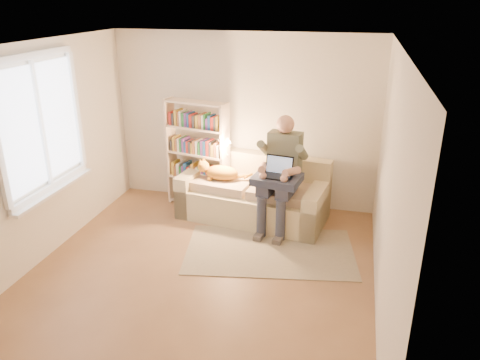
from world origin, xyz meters
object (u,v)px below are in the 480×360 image
(bookshelf, at_px, (198,149))
(person, at_px, (281,168))
(laptop, at_px, (281,172))
(cat, at_px, (218,172))
(sofa, at_px, (254,196))

(bookshelf, bearing_deg, person, -4.95)
(laptop, distance_m, bookshelf, 1.48)
(cat, xyz_separation_m, laptop, (0.98, -0.32, 0.21))
(sofa, xyz_separation_m, cat, (-0.52, -0.06, 0.36))
(laptop, bearing_deg, bookshelf, 165.70)
(sofa, relative_size, cat, 2.98)
(person, height_order, cat, person)
(cat, bearing_deg, sofa, 14.76)
(sofa, bearing_deg, bookshelf, 176.75)
(sofa, relative_size, laptop, 5.27)
(laptop, height_order, bookshelf, bookshelf)
(person, relative_size, bookshelf, 0.96)
(person, distance_m, cat, 0.98)
(person, bearing_deg, laptop, -70.82)
(bookshelf, bearing_deg, laptop, -10.54)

